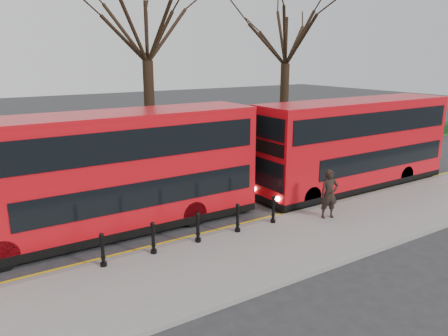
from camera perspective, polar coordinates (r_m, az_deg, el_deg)
ground at (r=16.67m, az=-1.78°, el=-7.47°), size 120.00×120.00×0.00m
pavement at (r=14.37m, az=4.52°, el=-10.95°), size 60.00×4.00×0.15m
kerb at (r=15.86m, az=0.11°, el=-8.36°), size 60.00×0.25×0.16m
grass_verge at (r=30.01m, az=-16.74°, el=1.97°), size 60.00×18.00×0.06m
hedge at (r=22.35m, az=-10.82°, el=-0.88°), size 60.00×0.90×0.80m
yellow_line_outer at (r=16.12m, az=-0.48°, el=-8.24°), size 60.00×0.10×0.01m
yellow_line_inner at (r=16.27m, az=-0.86°, el=-8.01°), size 60.00×0.10×0.01m
tree_mid at (r=25.35m, az=-10.15°, el=17.98°), size 6.92×6.92×10.82m
tree_right at (r=30.66m, az=8.14°, el=16.76°), size 6.61×6.61×10.34m
bollard_row at (r=14.74m, az=-3.43°, el=-7.80°), size 6.61×0.15×1.00m
bus_lead at (r=15.91m, az=-14.43°, el=-0.76°), size 10.86×2.50×4.32m
bus_rear at (r=21.60m, az=16.71°, el=2.93°), size 10.61×2.44×4.22m
pedestrian at (r=17.16m, az=13.58°, el=-3.31°), size 0.82×0.69×1.91m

